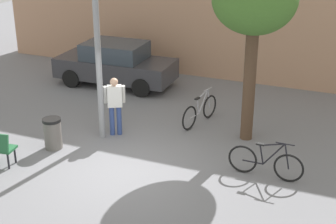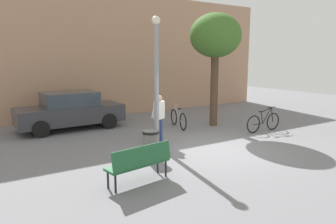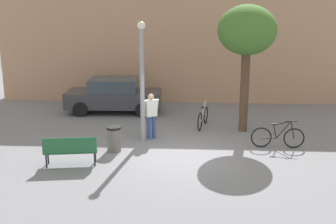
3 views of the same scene
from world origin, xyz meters
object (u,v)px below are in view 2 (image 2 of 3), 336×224
person_by_lamppost (159,115)px  bicycle_black (264,122)px  plaza_tree (215,37)px  bicycle_silver (178,119)px  parked_car_charcoal (70,111)px  park_bench (140,161)px  trash_bin (151,145)px  lamppost (156,76)px

person_by_lamppost → bicycle_black: bearing=-9.8°
plaza_tree → bicycle_silver: bearing=162.6°
bicycle_silver → parked_car_charcoal: 4.50m
person_by_lamppost → bicycle_silver: bearing=41.0°
park_bench → bicycle_silver: bearing=47.7°
bicycle_silver → parked_car_charcoal: bearing=151.7°
plaza_tree → trash_bin: size_ratio=5.64×
bicycle_black → parked_car_charcoal: parked_car_charcoal is taller
bicycle_silver → parked_car_charcoal: parked_car_charcoal is taller
bicycle_black → parked_car_charcoal: (-6.44, 4.55, 0.39)m
park_bench → parked_car_charcoal: bearing=88.7°
plaza_tree → parked_car_charcoal: bearing=154.5°
parked_car_charcoal → trash_bin: bearing=-79.9°
lamppost → parked_car_charcoal: (-1.76, 4.08, -1.58)m
parked_car_charcoal → plaza_tree: bearing=-25.5°
park_bench → trash_bin: bearing=53.2°
bicycle_silver → trash_bin: bearing=-134.6°
lamppost → plaza_tree: bearing=21.7°
person_by_lamppost → parked_car_charcoal: person_by_lamppost is taller
person_by_lamppost → parked_car_charcoal: (-2.03, 3.78, -0.19)m
park_bench → parked_car_charcoal: (0.15, 6.62, 0.23)m
lamppost → park_bench: (-1.91, -2.54, -1.81)m
park_bench → trash_bin: 1.79m
lamppost → person_by_lamppost: size_ratio=2.52×
plaza_tree → parked_car_charcoal: plaza_tree is taller
park_bench → bicycle_silver: 6.08m
lamppost → bicycle_silver: bearing=41.9°
plaza_tree → parked_car_charcoal: size_ratio=1.12×
park_bench → plaza_tree: 7.62m
park_bench → bicycle_silver: (4.09, 4.50, -0.16)m
lamppost → bicycle_silver: lamppost is taller
plaza_tree → trash_bin: 6.21m
parked_car_charcoal → bicycle_black: bearing=-35.2°
lamppost → trash_bin: 2.38m
park_bench → plaza_tree: plaza_tree is taller
park_bench → plaza_tree: bearing=35.5°
plaza_tree → parked_car_charcoal: (-5.47, 2.61, -2.98)m
person_by_lamppost → bicycle_black: size_ratio=0.92×
lamppost → trash_bin: lamppost is taller
bicycle_silver → bicycle_black: same height
parked_car_charcoal → trash_bin: 5.29m
plaza_tree → bicycle_black: 4.01m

